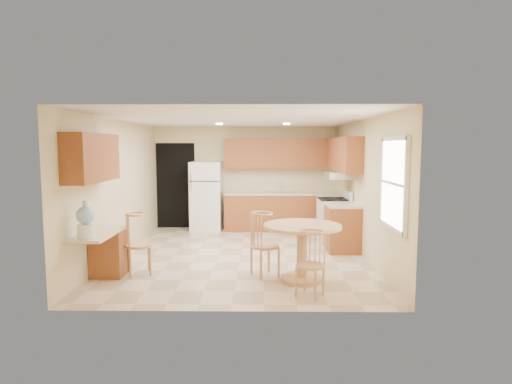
{
  "coord_description": "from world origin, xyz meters",
  "views": [
    {
      "loc": [
        0.38,
        -7.8,
        2.0
      ],
      "look_at": [
        0.28,
        0.3,
        1.15
      ],
      "focal_mm": 30.0,
      "sensor_mm": 36.0,
      "label": 1
    }
  ],
  "objects_px": {
    "dining_table": "(302,244)",
    "chair_table_b": "(311,259)",
    "chair_desk": "(137,239)",
    "refrigerator": "(206,196)",
    "water_crock": "(86,221)",
    "stove": "(334,220)",
    "chair_table_a": "(265,239)"
  },
  "relations": [
    {
      "from": "dining_table",
      "to": "water_crock",
      "type": "bearing_deg",
      "value": -168.95
    },
    {
      "from": "refrigerator",
      "to": "dining_table",
      "type": "height_order",
      "value": "refrigerator"
    },
    {
      "from": "dining_table",
      "to": "chair_table_b",
      "type": "bearing_deg",
      "value": -86.1
    },
    {
      "from": "stove",
      "to": "chair_table_a",
      "type": "distance_m",
      "value": 2.97
    },
    {
      "from": "chair_table_a",
      "to": "chair_table_b",
      "type": "relative_size",
      "value": 1.13
    },
    {
      "from": "stove",
      "to": "dining_table",
      "type": "relative_size",
      "value": 0.94
    },
    {
      "from": "chair_table_a",
      "to": "water_crock",
      "type": "distance_m",
      "value": 2.58
    },
    {
      "from": "chair_table_a",
      "to": "stove",
      "type": "bearing_deg",
      "value": 121.4
    },
    {
      "from": "refrigerator",
      "to": "chair_desk",
      "type": "xyz_separation_m",
      "value": [
        -0.6,
        -3.69,
        -0.24
      ]
    },
    {
      "from": "stove",
      "to": "dining_table",
      "type": "bearing_deg",
      "value": -109.07
    },
    {
      "from": "water_crock",
      "to": "refrigerator",
      "type": "bearing_deg",
      "value": 76.92
    },
    {
      "from": "dining_table",
      "to": "chair_desk",
      "type": "xyz_separation_m",
      "value": [
        -2.54,
        0.24,
        0.02
      ]
    },
    {
      "from": "stove",
      "to": "dining_table",
      "type": "height_order",
      "value": "stove"
    },
    {
      "from": "chair_desk",
      "to": "chair_table_b",
      "type": "bearing_deg",
      "value": 49.93
    },
    {
      "from": "dining_table",
      "to": "chair_table_a",
      "type": "distance_m",
      "value": 0.57
    },
    {
      "from": "chair_table_a",
      "to": "water_crock",
      "type": "height_order",
      "value": "water_crock"
    },
    {
      "from": "dining_table",
      "to": "chair_table_b",
      "type": "xyz_separation_m",
      "value": [
        0.05,
        -0.73,
        -0.03
      ]
    },
    {
      "from": "chair_table_b",
      "to": "water_crock",
      "type": "distance_m",
      "value": 3.08
    },
    {
      "from": "refrigerator",
      "to": "chair_desk",
      "type": "bearing_deg",
      "value": -99.23
    },
    {
      "from": "chair_table_a",
      "to": "chair_desk",
      "type": "bearing_deg",
      "value": -121.01
    },
    {
      "from": "stove",
      "to": "water_crock",
      "type": "distance_m",
      "value": 5.16
    },
    {
      "from": "water_crock",
      "to": "chair_table_a",
      "type": "bearing_deg",
      "value": 16.87
    },
    {
      "from": "chair_desk",
      "to": "water_crock",
      "type": "distance_m",
      "value": 1.03
    },
    {
      "from": "refrigerator",
      "to": "water_crock",
      "type": "height_order",
      "value": "refrigerator"
    },
    {
      "from": "chair_desk",
      "to": "water_crock",
      "type": "relative_size",
      "value": 1.87
    },
    {
      "from": "dining_table",
      "to": "water_crock",
      "type": "relative_size",
      "value": 2.26
    },
    {
      "from": "dining_table",
      "to": "chair_desk",
      "type": "bearing_deg",
      "value": 174.48
    },
    {
      "from": "dining_table",
      "to": "chair_table_a",
      "type": "bearing_deg",
      "value": 164.24
    },
    {
      "from": "refrigerator",
      "to": "chair_table_b",
      "type": "height_order",
      "value": "refrigerator"
    },
    {
      "from": "water_crock",
      "to": "chair_desk",
      "type": "bearing_deg",
      "value": 61.48
    },
    {
      "from": "refrigerator",
      "to": "chair_desk",
      "type": "height_order",
      "value": "refrigerator"
    },
    {
      "from": "dining_table",
      "to": "chair_table_a",
      "type": "relative_size",
      "value": 1.17
    }
  ]
}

